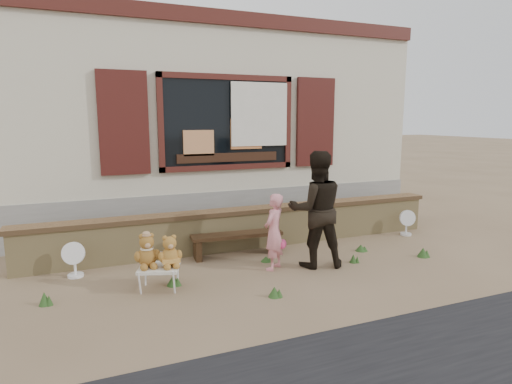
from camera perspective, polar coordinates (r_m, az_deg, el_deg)
name	(u,v)px	position (r m, az deg, el deg)	size (l,w,h in m)	color
ground	(271,266)	(6.35, 2.07, -9.79)	(80.00, 80.00, 0.00)	brown
shopfront	(193,124)	(10.24, -8.34, 8.96)	(8.04, 5.13, 4.00)	#B7AF94
brick_wall	(247,227)	(7.13, -1.22, -4.72)	(7.10, 0.36, 0.67)	tan
bench	(237,239)	(6.71, -2.54, -6.32)	(1.45, 0.40, 0.37)	black
folding_chair	(159,268)	(5.57, -12.80, -9.90)	(0.60, 0.57, 0.30)	beige
teddy_bear_left	(147,250)	(5.52, -14.34, -7.47)	(0.32, 0.28, 0.44)	brown
teddy_bear_right	(170,250)	(5.48, -11.44, -7.63)	(0.30, 0.26, 0.41)	brown
child	(274,232)	(6.06, 2.39, -5.33)	(0.40, 0.26, 1.09)	pink
adult	(316,209)	(6.19, 8.02, -2.31)	(0.82, 0.64, 1.68)	black
fan_left	(75,259)	(6.34, -23.04, -8.25)	(0.32, 0.21, 0.49)	white
fan_right	(406,222)	(8.35, 19.42, -3.85)	(0.31, 0.20, 0.48)	silver
grass_tufts	(288,267)	(6.11, 4.27, -9.96)	(5.48, 1.38, 0.16)	#2B4F1F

